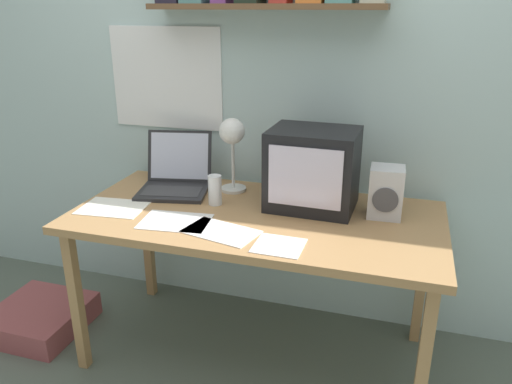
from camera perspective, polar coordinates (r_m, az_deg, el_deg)
The scene contains 13 objects.
ground_plane at distance 2.54m, azimuth -0.00°, elevation -17.75°, with size 12.00×12.00×0.00m, color #586358.
back_wall at distance 2.46m, azimuth 3.15°, elevation 14.31°, with size 5.60×0.24×2.60m.
corner_desk at distance 2.19m, azimuth -0.00°, elevation -3.90°, with size 1.59×0.78×0.73m.
crt_monitor at distance 2.20m, azimuth 6.51°, elevation 2.62°, with size 0.39×0.32×0.35m.
laptop at distance 2.47m, azimuth -9.13°, elevation 1.85°, with size 0.38×0.39×0.26m.
desk_lamp at distance 2.30m, azimuth -2.74°, elevation 6.04°, with size 0.14×0.19×0.37m.
juice_glass at distance 2.26m, azimuth -4.71°, elevation 0.07°, with size 0.06×0.06×0.14m.
space_heater at distance 2.17m, azimuth 14.61°, elevation -0.01°, with size 0.15×0.14×0.22m.
open_notebook at distance 2.00m, azimuth -4.03°, elevation -4.54°, with size 0.32×0.24×0.00m.
printed_handout at distance 2.31m, azimuth -16.01°, elevation -1.72°, with size 0.30×0.24×0.00m.
loose_paper_near_monitor at distance 2.11m, azimuth -9.21°, elevation -3.34°, with size 0.30×0.23×0.00m.
loose_paper_near_laptop at distance 1.88m, azimuth 2.63°, elevation -6.15°, with size 0.19×0.17×0.00m.
floor_cushion at distance 2.88m, azimuth -23.46°, elevation -13.05°, with size 0.44×0.44×0.13m.
Camera 1 is at (0.58, -1.91, 1.58)m, focal length 35.00 mm.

